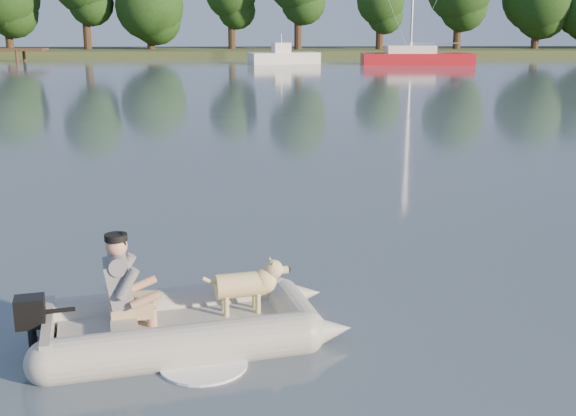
{
  "coord_description": "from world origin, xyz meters",
  "views": [
    {
      "loc": [
        -0.07,
        -7.72,
        3.25
      ],
      "look_at": [
        0.33,
        1.85,
        0.75
      ],
      "focal_mm": 45.0,
      "sensor_mm": 36.0,
      "label": 1
    }
  ],
  "objects_px": {
    "man": "(120,279)",
    "sailboat": "(416,58)",
    "motorboat": "(284,50)",
    "dinghy": "(185,291)",
    "dog": "(240,289)"
  },
  "relations": [
    {
      "from": "dinghy",
      "to": "motorboat",
      "type": "distance_m",
      "value": 48.99
    },
    {
      "from": "dinghy",
      "to": "motorboat",
      "type": "height_order",
      "value": "motorboat"
    },
    {
      "from": "man",
      "to": "dog",
      "type": "bearing_deg",
      "value": -0.0
    },
    {
      "from": "dog",
      "to": "motorboat",
      "type": "distance_m",
      "value": 48.78
    },
    {
      "from": "motorboat",
      "to": "sailboat",
      "type": "xyz_separation_m",
      "value": [
        9.88,
        -1.22,
        -0.55
      ]
    },
    {
      "from": "sailboat",
      "to": "man",
      "type": "bearing_deg",
      "value": -103.86
    },
    {
      "from": "dinghy",
      "to": "man",
      "type": "bearing_deg",
      "value": 175.76
    },
    {
      "from": "man",
      "to": "sailboat",
      "type": "distance_m",
      "value": 49.61
    },
    {
      "from": "motorboat",
      "to": "dog",
      "type": "bearing_deg",
      "value": -108.22
    },
    {
      "from": "man",
      "to": "dog",
      "type": "height_order",
      "value": "man"
    },
    {
      "from": "man",
      "to": "dinghy",
      "type": "bearing_deg",
      "value": -4.24
    },
    {
      "from": "man",
      "to": "motorboat",
      "type": "relative_size",
      "value": 0.18
    },
    {
      "from": "dog",
      "to": "sailboat",
      "type": "distance_m",
      "value": 49.03
    },
    {
      "from": "man",
      "to": "motorboat",
      "type": "bearing_deg",
      "value": 72.86
    },
    {
      "from": "man",
      "to": "dog",
      "type": "relative_size",
      "value": 1.16
    }
  ]
}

